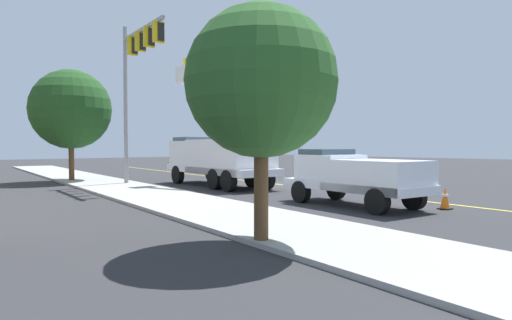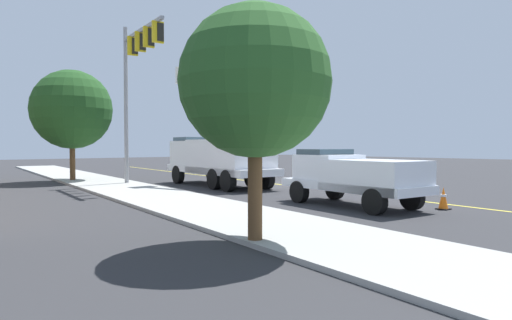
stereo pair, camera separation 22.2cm
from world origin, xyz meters
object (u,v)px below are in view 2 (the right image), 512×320
Objects in this scene: traffic_signal_mast at (137,67)px; traffic_cone_mid_front at (214,174)px; service_pickup_truck at (353,175)px; traffic_cone_leading at (443,198)px; passing_minivan at (236,162)px; utility_bucket_truck at (217,156)px.

traffic_cone_mid_front is at bearing -78.36° from traffic_signal_mast.
service_pickup_truck is at bearing 166.44° from traffic_cone_mid_front.
passing_minivan is at bearing -17.56° from traffic_cone_leading.
utility_bucket_truck is 1.45× the size of service_pickup_truck.
passing_minivan is at bearing -24.87° from service_pickup_truck.
utility_bucket_truck is at bearing -120.44° from traffic_signal_mast.
service_pickup_truck is at bearing 173.92° from utility_bucket_truck.
service_pickup_truck is 13.32m from traffic_signal_mast.
traffic_cone_leading is (-19.40, 6.14, -0.59)m from passing_minivan.
utility_bucket_truck is at bearing 147.38° from traffic_cone_mid_front.
utility_bucket_truck is at bearing 136.02° from passing_minivan.
traffic_signal_mast is at bearing 16.38° from traffic_cone_leading.
traffic_cone_leading is 15.78m from traffic_cone_mid_front.
service_pickup_truck reaches higher than traffic_cone_leading.
service_pickup_truck is (-9.85, 1.05, -0.49)m from utility_bucket_truck.
traffic_cone_mid_front is at bearing -13.56° from service_pickup_truck.
passing_minivan is 6.12× the size of traffic_cone_mid_front.
traffic_cone_mid_front is (13.18, -3.18, -0.72)m from service_pickup_truck.
passing_minivan is 5.96m from traffic_cone_mid_front.
utility_bucket_truck reaches higher than passing_minivan.
traffic_signal_mast is (-1.19, 5.77, 5.91)m from traffic_cone_mid_front.
traffic_cone_mid_front is (-3.69, 4.64, -0.57)m from passing_minivan.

